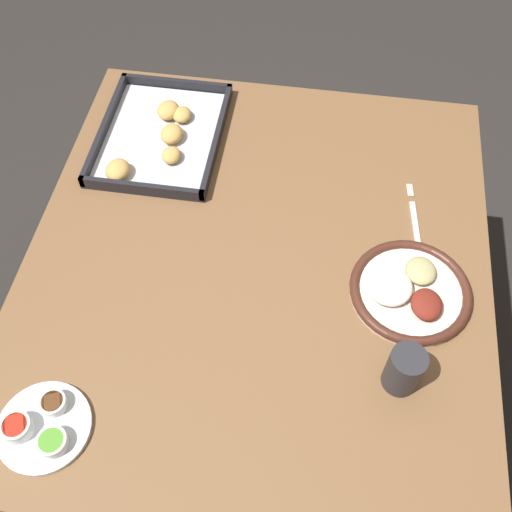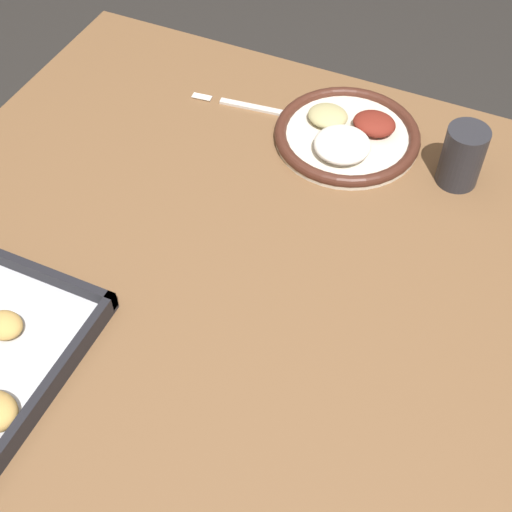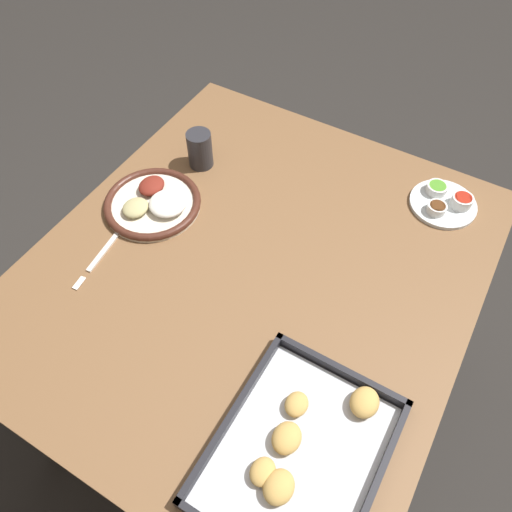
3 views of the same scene
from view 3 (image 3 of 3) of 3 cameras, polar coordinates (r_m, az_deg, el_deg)
name	(u,v)px [view 3 (image 3 of 3)]	position (r m, az deg, el deg)	size (l,w,h in m)	color
ground_plane	(254,388)	(1.78, -0.17, -14.82)	(8.00, 8.00, 0.00)	#282623
dining_table	(254,291)	(1.23, -0.24, -3.98)	(1.10, 0.97, 0.72)	brown
dinner_plate	(154,203)	(1.28, -11.63, 5.99)	(0.24, 0.24, 0.04)	beige
fork	(105,249)	(1.23, -16.85, 0.74)	(0.22, 0.04, 0.00)	silver
saucer_plate	(445,202)	(1.35, 20.75, 5.84)	(0.17, 0.17, 0.04)	silver
baking_tray	(300,449)	(0.96, 5.10, -21.12)	(0.37, 0.29, 0.04)	black
drinking_cup	(200,149)	(1.35, -6.43, 12.01)	(0.07, 0.07, 0.10)	#28282D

